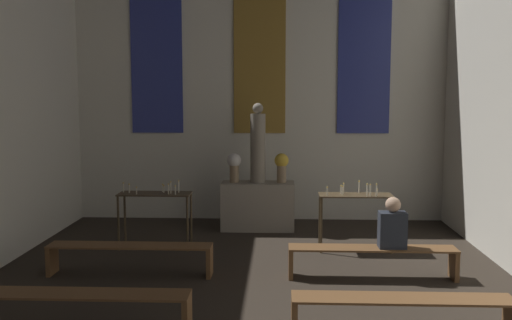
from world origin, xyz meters
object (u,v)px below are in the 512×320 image
person_seated (392,226)px  statue (258,146)px  candle_rack_left (155,202)px  pew_third_right (402,307)px  flower_vase_right (282,165)px  pew_back_left (130,252)px  flower_vase_left (234,165)px  altar (258,206)px  pew_third_left (82,303)px  candle_rack_right (356,203)px  pew_back_right (372,255)px

person_seated → statue: bearing=124.7°
candle_rack_left → pew_third_right: bearing=-45.5°
candle_rack_left → flower_vase_right: bearing=33.8°
pew_back_left → person_seated: (3.55, 0.00, 0.41)m
candle_rack_left → statue: bearing=40.3°
statue → flower_vase_right: size_ratio=2.69×
flower_vase_left → flower_vase_right: size_ratio=1.00×
statue → candle_rack_left: size_ratio=1.25×
pew_third_right → flower_vase_right: bearing=104.6°
statue → pew_back_left: (-1.65, -2.75, -1.23)m
altar → flower_vase_right: bearing=0.0°
flower_vase_right → candle_rack_left: (-2.03, -1.36, -0.43)m
pew_back_left → pew_third_right: bearing=-30.0°
statue → pew_third_left: 5.09m
statue → candle_rack_right: statue is taller
pew_back_left → pew_back_right: 3.29m
altar → pew_third_right: bearing=-70.5°
altar → person_seated: bearing=-55.3°
altar → candle_rack_left: size_ratio=1.15×
pew_third_right → pew_back_left: (-3.29, 1.90, 0.00)m
flower_vase_right → pew_third_left: bearing=-114.1°
candle_rack_right → flower_vase_right: bearing=130.7°
candle_rack_right → pew_back_left: candle_rack_right is taller
pew_third_left → pew_third_right: bearing=0.0°
altar → candle_rack_right: (1.60, -1.36, 0.33)m
candle_rack_left → person_seated: person_seated is taller
statue → pew_back_right: (1.65, -2.75, -1.23)m
statue → candle_rack_left: (-1.60, -1.36, -0.79)m
candle_rack_right → flower_vase_left: bearing=146.2°
candle_rack_left → candle_rack_right: size_ratio=1.00×
candle_rack_left → pew_back_right: 3.56m
pew_back_left → person_seated: person_seated is taller
candle_rack_left → pew_back_left: bearing=-92.0°
statue → pew_back_left: bearing=-120.9°
altar → pew_back_right: (1.65, -2.75, -0.11)m
statue → flower_vase_left: (-0.43, 0.00, -0.36)m
candle_rack_right → pew_third_right: bearing=-89.2°
pew_third_right → pew_back_right: (0.00, 1.90, 0.00)m
flower_vase_left → pew_back_right: 3.56m
flower_vase_left → candle_rack_right: bearing=-33.8°
altar → pew_back_right: 3.21m
pew_third_right → altar: bearing=109.5°
candle_rack_left → pew_third_right: candle_rack_left is taller
flower_vase_left → pew_back_right: flower_vase_left is taller
pew_third_right → pew_back_left: same height
flower_vase_right → candle_rack_right: bearing=-49.3°
altar → pew_third_right: altar is taller
statue → flower_vase_right: bearing=0.0°
flower_vase_right → candle_rack_left: flower_vase_right is taller
flower_vase_right → pew_third_right: (1.22, -4.66, -0.87)m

